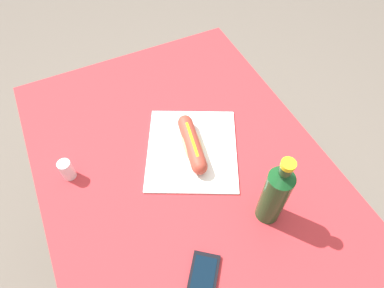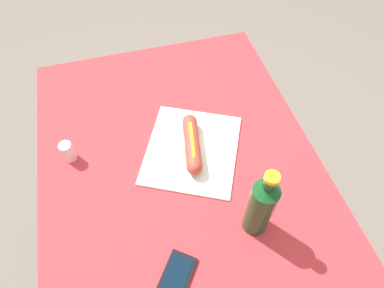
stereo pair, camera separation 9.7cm
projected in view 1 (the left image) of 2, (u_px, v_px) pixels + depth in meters
name	position (u px, v px, depth m)	size (l,w,h in m)	color
ground_plane	(186.00, 248.00, 1.58)	(6.00, 6.00, 0.00)	#6B6056
dining_table	(183.00, 188.00, 1.09)	(1.05, 0.80, 0.76)	brown
paper_wrapper	(192.00, 149.00, 0.99)	(0.29, 0.26, 0.01)	white
hot_dog	(192.00, 144.00, 0.97)	(0.21, 0.08, 0.05)	#E5BC75
cell_phone	(203.00, 279.00, 0.77)	(0.14, 0.13, 0.01)	black
soda_bottle	(275.00, 194.00, 0.79)	(0.06, 0.06, 0.25)	#14471E
salt_shaker	(67.00, 170.00, 0.91)	(0.04, 0.04, 0.06)	silver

